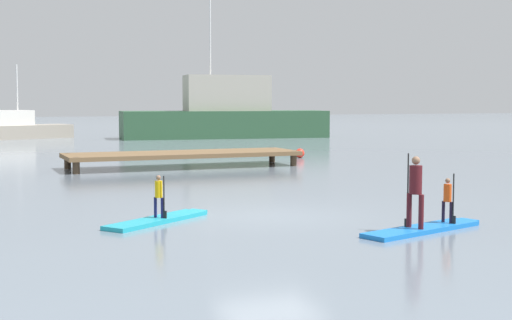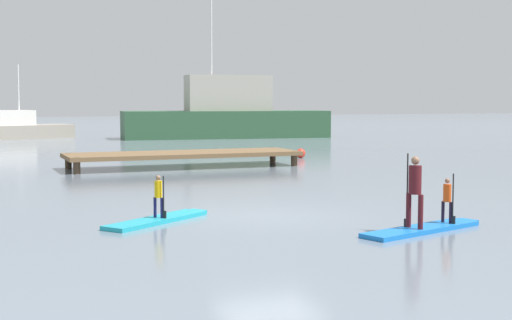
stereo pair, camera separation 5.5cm
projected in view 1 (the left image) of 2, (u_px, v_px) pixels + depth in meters
ground_plane at (270, 216)px, 18.38m from camera, size 240.00×240.00×0.00m
paddleboard_near at (159, 220)px, 17.55m from camera, size 3.00×2.38×0.10m
paddler_child_solo at (159, 194)px, 17.50m from camera, size 0.27×0.32×1.02m
paddleboard_far at (424, 229)px, 16.31m from camera, size 3.49×1.63×0.10m
paddler_adult at (415, 187)px, 16.03m from camera, size 0.35×0.49×1.63m
paddler_child_front at (448, 198)px, 16.77m from camera, size 0.22×0.36×1.14m
fishing_boat_white_large at (225, 116)px, 57.16m from camera, size 16.27×5.84×13.73m
motor_boat_small_navy at (17, 128)px, 55.72m from camera, size 8.19×4.98×5.63m
floating_dock at (183, 154)px, 31.88m from camera, size 10.07×2.98×0.66m
mooring_buoy_near at (300, 153)px, 37.20m from camera, size 0.47×0.47×0.47m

